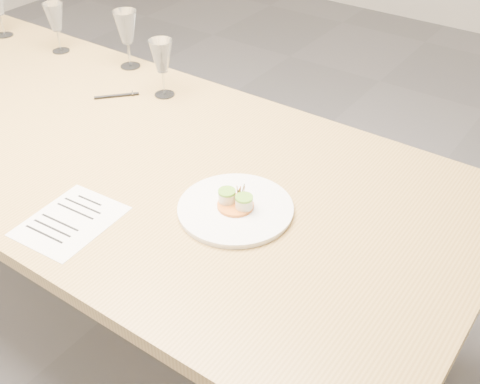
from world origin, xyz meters
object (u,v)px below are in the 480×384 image
Objects in this scene: ballpoint_pen at (117,96)px; dining_table at (95,153)px; recipe_sheet at (70,221)px; wine_glass_3 at (162,57)px; wine_glass_1 at (55,18)px; dinner_plate at (236,208)px; wine_glass_2 at (126,28)px.

dining_table is at bearing -111.04° from ballpoint_pen.
recipe_sheet is 1.32× the size of wine_glass_3.
wine_glass_1 is (-0.45, 0.15, 0.13)m from ballpoint_pen.
dinner_plate reaches higher than ballpoint_pen.
wine_glass_1 is at bearing 113.68° from ballpoint_pen.
recipe_sheet is at bearing -68.60° from wine_glass_3.
ballpoint_pen is 0.56× the size of wine_glass_2.
dinner_plate is 1.14× the size of recipe_sheet.
dinner_plate is 1.23m from wine_glass_1.
dining_table is 0.54m from wine_glass_2.
dinner_plate is at bearing -69.65° from ballpoint_pen.
wine_glass_2 is (-0.13, 0.21, 0.14)m from ballpoint_pen.
wine_glass_1 is at bearing 136.40° from recipe_sheet.
wine_glass_3 is (0.01, 0.33, 0.20)m from dining_table.
dining_table is at bearing 125.71° from recipe_sheet.
dining_table is 20.16× the size of ballpoint_pen.
recipe_sheet is 0.92m from wine_glass_2.
dinner_plate is 0.75m from ballpoint_pen.
wine_glass_1 is at bearing -170.38° from wine_glass_2.
dinner_plate is 1.51× the size of wine_glass_3.
wine_glass_2 reaches higher than recipe_sheet.
recipe_sheet is at bearing -40.13° from wine_glass_1.
dinner_plate reaches higher than dining_table.
dining_table is 11.37× the size of wine_glass_2.
dinner_plate is at bearing 37.20° from recipe_sheet.
dining_table is at bearing -91.98° from wine_glass_3.
dinner_plate is 2.49× the size of ballpoint_pen.
wine_glass_1 is at bearing 146.55° from dining_table.
wine_glass_3 reaches higher than dining_table.
ballpoint_pen is 0.28m from wine_glass_2.
ballpoint_pen reaches higher than dining_table.
ballpoint_pen is at bearing 158.19° from dinner_plate.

